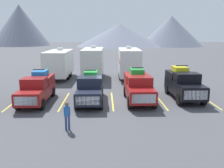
{
  "coord_description": "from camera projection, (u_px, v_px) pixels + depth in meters",
  "views": [
    {
      "loc": [
        -0.58,
        -19.64,
        5.56
      ],
      "look_at": [
        0.0,
        0.76,
        1.2
      ],
      "focal_mm": 39.11,
      "sensor_mm": 36.0,
      "label": 1
    }
  ],
  "objects": [
    {
      "name": "camper_trailer_c",
      "position": [
        129.0,
        62.0,
        29.21
      ],
      "size": [
        2.54,
        7.5,
        3.88
      ],
      "color": "white",
      "rests_on": "ground"
    },
    {
      "name": "lot_stripe_e",
      "position": [
        207.0,
        100.0,
        20.36
      ],
      "size": [
        0.12,
        5.5,
        0.01
      ],
      "primitive_type": "cube",
      "color": "gold",
      "rests_on": "ground"
    },
    {
      "name": "camper_trailer_b",
      "position": [
        93.0,
        62.0,
        29.32
      ],
      "size": [
        2.48,
        7.78,
        3.92
      ],
      "color": "silver",
      "rests_on": "ground"
    },
    {
      "name": "lot_stripe_a",
      "position": [
        16.0,
        101.0,
        19.92
      ],
      "size": [
        0.12,
        5.5,
        0.01
      ],
      "primitive_type": "cube",
      "color": "gold",
      "rests_on": "ground"
    },
    {
      "name": "pickup_truck_d",
      "position": [
        184.0,
        84.0,
        20.65
      ],
      "size": [
        2.18,
        5.37,
        2.75
      ],
      "color": "black",
      "rests_on": "ground"
    },
    {
      "name": "pickup_truck_b",
      "position": [
        90.0,
        87.0,
        19.76
      ],
      "size": [
        2.08,
        5.71,
        2.48
      ],
      "color": "black",
      "rests_on": "ground"
    },
    {
      "name": "person_a",
      "position": [
        67.0,
        114.0,
        13.92
      ],
      "size": [
        0.37,
        0.23,
        1.69
      ],
      "color": "navy",
      "rests_on": "ground"
    },
    {
      "name": "ground_plane",
      "position": [
        112.0,
        100.0,
        20.38
      ],
      "size": [
        240.0,
        240.0,
        0.0
      ],
      "primitive_type": "plane",
      "color": "#47474C"
    },
    {
      "name": "lot_stripe_d",
      "position": [
        160.0,
        100.0,
        20.25
      ],
      "size": [
        0.12,
        5.5,
        0.01
      ],
      "primitive_type": "cube",
      "color": "gold",
      "rests_on": "ground"
    },
    {
      "name": "camper_trailer_a",
      "position": [
        59.0,
        63.0,
        29.33
      ],
      "size": [
        2.74,
        7.72,
        3.66
      ],
      "color": "white",
      "rests_on": "ground"
    },
    {
      "name": "pickup_truck_a",
      "position": [
        37.0,
        88.0,
        19.67
      ],
      "size": [
        2.03,
        5.56,
        2.55
      ],
      "color": "maroon",
      "rests_on": "ground"
    },
    {
      "name": "mountain_ridge",
      "position": [
        95.0,
        28.0,
        99.99
      ],
      "size": [
        150.71,
        41.37,
        17.9
      ],
      "color": "slate",
      "rests_on": "ground"
    },
    {
      "name": "pickup_truck_c",
      "position": [
        138.0,
        86.0,
        19.8
      ],
      "size": [
        2.11,
        5.33,
        2.69
      ],
      "color": "maroon",
      "rests_on": "ground"
    },
    {
      "name": "lot_stripe_b",
      "position": [
        64.0,
        101.0,
        20.03
      ],
      "size": [
        0.12,
        5.5,
        0.01
      ],
      "primitive_type": "cube",
      "color": "gold",
      "rests_on": "ground"
    },
    {
      "name": "lot_stripe_c",
      "position": [
        112.0,
        101.0,
        20.14
      ],
      "size": [
        0.12,
        5.5,
        0.01
      ],
      "primitive_type": "cube",
      "color": "gold",
      "rests_on": "ground"
    }
  ]
}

